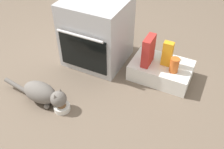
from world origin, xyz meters
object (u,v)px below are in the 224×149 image
(sauce_jar, at_px, (174,65))
(juice_carton, at_px, (167,54))
(cat, at_px, (43,93))
(soda_can, at_px, (168,53))
(pantry_cabinet, at_px, (161,70))
(oven, at_px, (97,32))
(food_bowl, at_px, (62,107))
(cereal_box, at_px, (148,51))

(sauce_jar, xyz_separation_m, juice_carton, (-0.09, 0.07, 0.05))
(cat, bearing_deg, soda_can, 48.47)
(sauce_jar, bearing_deg, pantry_cabinet, 153.68)
(pantry_cabinet, relative_size, soda_can, 4.69)
(oven, relative_size, juice_carton, 2.75)
(soda_can, bearing_deg, sauce_jar, -57.71)
(food_bowl, xyz_separation_m, cat, (-0.19, 0.00, 0.08))
(pantry_cabinet, height_order, cat, cat)
(pantry_cabinet, height_order, sauce_jar, sauce_jar)
(cereal_box, bearing_deg, cat, -132.95)
(cat, bearing_deg, oven, 82.94)
(juice_carton, bearing_deg, soda_can, 99.01)
(soda_can, bearing_deg, cat, -132.84)
(food_bowl, relative_size, cat, 0.21)
(cat, relative_size, soda_can, 5.61)
(pantry_cabinet, bearing_deg, cat, -136.03)
(cereal_box, relative_size, soda_can, 2.33)
(food_bowl, distance_m, soda_can, 1.10)
(pantry_cabinet, distance_m, cereal_box, 0.26)
(juice_carton, bearing_deg, cereal_box, -160.10)
(cat, xyz_separation_m, sauce_jar, (0.92, 0.71, 0.13))
(cat, height_order, soda_can, soda_can)
(food_bowl, relative_size, soda_can, 1.15)
(oven, relative_size, pantry_cabinet, 1.17)
(cat, distance_m, juice_carton, 1.15)
(cereal_box, xyz_separation_m, sauce_jar, (0.25, -0.01, -0.07))
(food_bowl, bearing_deg, oven, 95.46)
(soda_can, relative_size, juice_carton, 0.50)
(oven, relative_size, food_bowl, 4.77)
(sauce_jar, distance_m, soda_can, 0.20)
(oven, relative_size, cereal_box, 2.36)
(cereal_box, height_order, soda_can, cereal_box)
(oven, bearing_deg, cereal_box, -4.59)
(cereal_box, bearing_deg, juice_carton, 19.90)
(soda_can, bearing_deg, juice_carton, -80.99)
(oven, height_order, juice_carton, oven)
(oven, xyz_separation_m, cat, (-0.11, -0.76, -0.22))
(oven, xyz_separation_m, food_bowl, (0.07, -0.77, -0.30))
(food_bowl, height_order, juice_carton, juice_carton)
(oven, xyz_separation_m, cereal_box, (0.56, -0.04, -0.03))
(pantry_cabinet, distance_m, juice_carton, 0.20)
(food_bowl, xyz_separation_m, juice_carton, (0.64, 0.78, 0.25))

